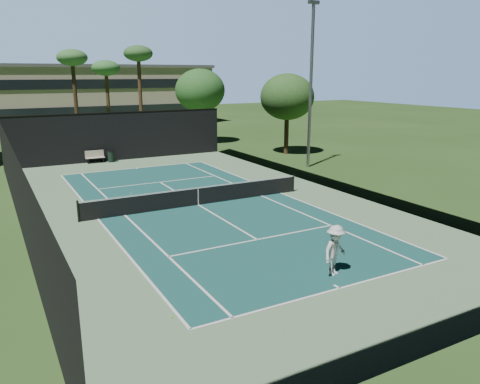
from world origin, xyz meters
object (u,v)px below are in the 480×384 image
object	(u,v)px
park_bench	(95,156)
trash_bin	(111,156)
tennis_net	(198,195)
player	(335,250)
tennis_ball_d	(127,199)
tennis_ball_a	(172,317)
tennis_ball_c	(226,185)
tennis_ball_b	(131,194)

from	to	relation	value
park_bench	trash_bin	xyz separation A→B (m)	(1.25, -0.23, -0.07)
tennis_net	trash_bin	bearing A→B (deg)	93.81
player	tennis_ball_d	size ratio (longest dim) A/B	29.77
trash_bin	park_bench	bearing A→B (deg)	169.37
tennis_net	tennis_ball_a	world-z (taller)	tennis_net
tennis_ball_d	park_bench	size ratio (longest dim) A/B	0.04
tennis_ball_d	tennis_ball_c	bearing A→B (deg)	3.76
tennis_ball_d	trash_bin	size ratio (longest dim) A/B	0.07
tennis_ball_b	park_bench	size ratio (longest dim) A/B	0.05
player	park_bench	size ratio (longest dim) A/B	1.25
tennis_ball_b	tennis_ball_a	bearing A→B (deg)	-101.55
tennis_ball_a	park_bench	xyz separation A→B (m)	(3.42, 26.68, 0.51)
tennis_ball_a	tennis_ball_d	world-z (taller)	tennis_ball_a
player	tennis_ball_d	bearing A→B (deg)	86.17
tennis_ball_d	park_bench	bearing A→B (deg)	85.86
tennis_net	tennis_ball_b	size ratio (longest dim) A/B	166.21
player	tennis_ball_b	distance (m)	15.38
tennis_ball_a	tennis_ball_b	bearing A→B (deg)	78.45
tennis_ball_b	tennis_ball_d	world-z (taller)	tennis_ball_b
player	tennis_ball_c	bearing A→B (deg)	59.46
tennis_ball_a	tennis_ball_d	distance (m)	14.20
tennis_net	trash_bin	distance (m)	15.50
tennis_ball_d	park_bench	xyz separation A→B (m)	(0.92, 12.69, 0.52)
tennis_net	trash_bin	size ratio (longest dim) A/B	13.65
tennis_ball_c	trash_bin	distance (m)	12.85
tennis_ball_c	trash_bin	size ratio (longest dim) A/B	0.07
tennis_net	tennis_ball_a	distance (m)	12.38
tennis_ball_a	tennis_ball_d	bearing A→B (deg)	79.85
tennis_net	trash_bin	xyz separation A→B (m)	(-1.03, 15.47, -0.08)
tennis_ball_a	tennis_ball_b	distance (m)	15.45
player	trash_bin	size ratio (longest dim) A/B	1.98
tennis_net	player	distance (m)	10.88
player	tennis_ball_b	bearing A→B (deg)	82.91
tennis_ball_b	tennis_ball_c	xyz separation A→B (m)	(6.09, -0.72, -0.00)
tennis_ball_a	tennis_ball_b	xyz separation A→B (m)	(3.09, 15.14, 0.00)
tennis_net	player	world-z (taller)	player
tennis_ball_a	park_bench	size ratio (longest dim) A/B	0.05
tennis_ball_b	tennis_ball_c	distance (m)	6.13
tennis_ball_d	trash_bin	xyz separation A→B (m)	(2.17, 12.46, 0.45)
tennis_net	park_bench	world-z (taller)	tennis_net
tennis_net	tennis_ball_c	size ratio (longest dim) A/B	187.93
tennis_net	tennis_ball_d	distance (m)	4.42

